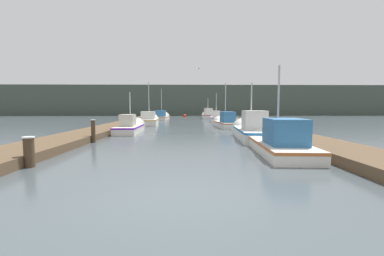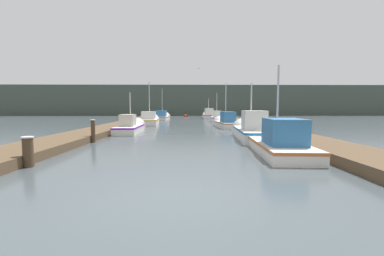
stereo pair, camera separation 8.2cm
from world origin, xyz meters
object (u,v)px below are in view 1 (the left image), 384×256
mooring_piling_0 (29,152)px  mooring_piling_1 (93,131)px  fishing_boat_1 (250,130)px  channel_buoy (185,116)px  fishing_boat_3 (225,122)px  fishing_boat_5 (216,118)px  fishing_boat_7 (208,115)px  fishing_boat_6 (162,117)px  fishing_boat_4 (149,120)px  fishing_boat_0 (275,141)px  seagull_lead (198,69)px  fishing_boat_2 (131,127)px

mooring_piling_0 → mooring_piling_1: mooring_piling_1 is taller
fishing_boat_1 → channel_buoy: 31.93m
fishing_boat_3 → fishing_boat_5: (0.30, 9.68, -0.03)m
fishing_boat_7 → fishing_boat_3: bearing=-88.9°
fishing_boat_6 → fishing_boat_7: size_ratio=0.94×
mooring_piling_1 → fishing_boat_7: bearing=73.6°
fishing_boat_4 → fishing_boat_6: fishing_boat_6 is taller
fishing_boat_0 → fishing_boat_3: bearing=94.8°
seagull_lead → fishing_boat_3: bearing=175.7°
fishing_boat_7 → seagull_lead: seagull_lead is taller
fishing_boat_5 → seagull_lead: seagull_lead is taller
channel_buoy → fishing_boat_3: bearing=-80.8°
fishing_boat_6 → fishing_boat_4: bearing=-89.0°
fishing_boat_5 → fishing_boat_6: (-7.38, 4.78, -0.04)m
mooring_piling_1 → fishing_boat_4: bearing=85.9°
fishing_boat_7 → channel_buoy: 6.54m
fishing_boat_3 → mooring_piling_1: 12.87m
fishing_boat_4 → fishing_boat_5: fishing_boat_4 is taller
fishing_boat_3 → fishing_boat_5: 9.68m
fishing_boat_1 → fishing_boat_6: bearing=112.1°
fishing_boat_7 → fishing_boat_4: bearing=-115.8°
fishing_boat_3 → fishing_boat_2: bearing=-155.2°
fishing_boat_7 → mooring_piling_0: bearing=-102.9°
fishing_boat_6 → fishing_boat_7: bearing=31.2°
mooring_piling_1 → channel_buoy: 33.73m
channel_buoy → seagull_lead: seagull_lead is taller
fishing_boat_3 → fishing_boat_4: size_ratio=0.95×
fishing_boat_1 → seagull_lead: 13.24m
fishing_boat_1 → fishing_boat_6: size_ratio=1.02×
fishing_boat_4 → mooring_piling_0: fishing_boat_4 is taller
fishing_boat_0 → fishing_boat_7: bearing=94.3°
fishing_boat_6 → mooring_piling_0: (-1.26, -29.75, 0.09)m
fishing_boat_5 → fishing_boat_7: size_ratio=0.89×
fishing_boat_5 → fishing_boat_7: 8.62m
fishing_boat_5 → fishing_boat_6: fishing_boat_6 is taller
fishing_boat_0 → seagull_lead: (-2.56, 16.28, 5.40)m
fishing_boat_6 → mooring_piling_0: 29.78m
fishing_boat_0 → fishing_boat_7: 30.76m
fishing_boat_3 → fishing_boat_4: fishing_boat_4 is taller
fishing_boat_1 → channel_buoy: size_ratio=5.43×
fishing_boat_2 → fishing_boat_4: bearing=87.4°
mooring_piling_1 → fishing_boat_5: bearing=66.0°
channel_buoy → seagull_lead: size_ratio=2.21×
fishing_boat_4 → channel_buoy: fishing_boat_4 is taller
fishing_boat_0 → fishing_boat_4: (-7.62, 16.21, 0.03)m
fishing_boat_2 → fishing_boat_6: fishing_boat_6 is taller
fishing_boat_1 → fishing_boat_7: size_ratio=0.96×
fishing_boat_4 → fishing_boat_7: 16.29m
fishing_boat_4 → fishing_boat_6: bearing=85.6°
fishing_boat_5 → fishing_boat_7: fishing_boat_5 is taller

